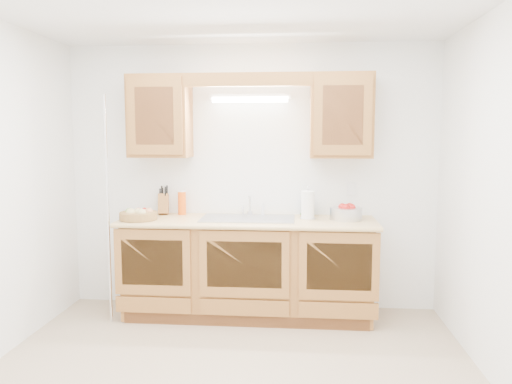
# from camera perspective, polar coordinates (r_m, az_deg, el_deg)

# --- Properties ---
(room) EXTENTS (3.52, 3.50, 2.50)m
(room) POSITION_cam_1_polar(r_m,az_deg,el_deg) (3.29, -3.11, -0.55)
(room) COLOR tan
(room) RESTS_ON ground
(base_cabinets) EXTENTS (2.20, 0.60, 0.86)m
(base_cabinets) POSITION_cam_1_polar(r_m,az_deg,el_deg) (4.62, -0.93, -8.73)
(base_cabinets) COLOR #A56530
(base_cabinets) RESTS_ON ground
(countertop) EXTENTS (2.30, 0.63, 0.04)m
(countertop) POSITION_cam_1_polar(r_m,az_deg,el_deg) (4.51, -0.96, -3.38)
(countertop) COLOR tan
(countertop) RESTS_ON base_cabinets
(upper_cabinet_left) EXTENTS (0.55, 0.33, 0.75)m
(upper_cabinet_left) POSITION_cam_1_polar(r_m,az_deg,el_deg) (4.75, -10.91, 8.45)
(upper_cabinet_left) COLOR #A56530
(upper_cabinet_left) RESTS_ON room
(upper_cabinet_right) EXTENTS (0.55, 0.33, 0.75)m
(upper_cabinet_right) POSITION_cam_1_polar(r_m,az_deg,el_deg) (4.59, 9.71, 8.55)
(upper_cabinet_right) COLOR #A56530
(upper_cabinet_right) RESTS_ON room
(valance) EXTENTS (2.20, 0.05, 0.12)m
(valance) POSITION_cam_1_polar(r_m,az_deg,el_deg) (4.47, -0.98, 12.74)
(valance) COLOR #A56530
(valance) RESTS_ON room
(fluorescent_fixture) EXTENTS (0.76, 0.08, 0.08)m
(fluorescent_fixture) POSITION_cam_1_polar(r_m,az_deg,el_deg) (4.68, -0.68, 10.70)
(fluorescent_fixture) COLOR white
(fluorescent_fixture) RESTS_ON room
(sink) EXTENTS (0.84, 0.46, 0.36)m
(sink) POSITION_cam_1_polar(r_m,az_deg,el_deg) (4.54, -0.92, -3.98)
(sink) COLOR #9E9EA3
(sink) RESTS_ON countertop
(wire_shelf_pole) EXTENTS (0.03, 0.03, 2.00)m
(wire_shelf_pole) POSITION_cam_1_polar(r_m,az_deg,el_deg) (4.53, -16.57, -2.06)
(wire_shelf_pole) COLOR silver
(wire_shelf_pole) RESTS_ON ground
(outlet_plate) EXTENTS (0.08, 0.01, 0.12)m
(outlet_plate) POSITION_cam_1_polar(r_m,az_deg,el_deg) (4.78, 10.84, 0.33)
(outlet_plate) COLOR white
(outlet_plate) RESTS_ON room
(fruit_basket) EXTENTS (0.37, 0.37, 0.10)m
(fruit_basket) POSITION_cam_1_polar(r_m,az_deg,el_deg) (4.59, -13.29, -2.53)
(fruit_basket) COLOR olive
(fruit_basket) RESTS_ON countertop
(knife_block) EXTENTS (0.12, 0.17, 0.28)m
(knife_block) POSITION_cam_1_polar(r_m,az_deg,el_deg) (4.87, -10.53, -1.31)
(knife_block) COLOR #A56530
(knife_block) RESTS_ON countertop
(orange_canister) EXTENTS (0.08, 0.08, 0.23)m
(orange_canister) POSITION_cam_1_polar(r_m,az_deg,el_deg) (4.81, -8.46, -1.19)
(orange_canister) COLOR #FE5C0E
(orange_canister) RESTS_ON countertop
(soap_bottle) EXTENTS (0.12, 0.12, 0.21)m
(soap_bottle) POSITION_cam_1_polar(r_m,az_deg,el_deg) (4.72, 5.90, -1.45)
(soap_bottle) COLOR #2363B2
(soap_bottle) RESTS_ON countertop
(sponge) EXTENTS (0.13, 0.11, 0.02)m
(sponge) POSITION_cam_1_polar(r_m,az_deg,el_deg) (4.73, 5.89, -2.58)
(sponge) COLOR #CC333F
(sponge) RESTS_ON countertop
(paper_towel) EXTENTS (0.15, 0.15, 0.30)m
(paper_towel) POSITION_cam_1_polar(r_m,az_deg,el_deg) (4.51, 5.95, -1.53)
(paper_towel) COLOR silver
(paper_towel) RESTS_ON countertop
(apple_bowl) EXTENTS (0.37, 0.37, 0.15)m
(apple_bowl) POSITION_cam_1_polar(r_m,az_deg,el_deg) (4.54, 10.27, -2.33)
(apple_bowl) COLOR silver
(apple_bowl) RESTS_ON countertop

